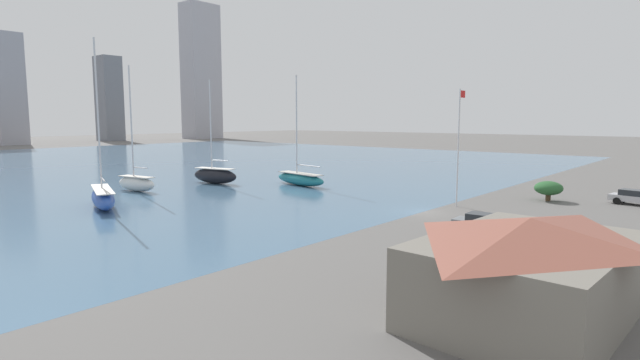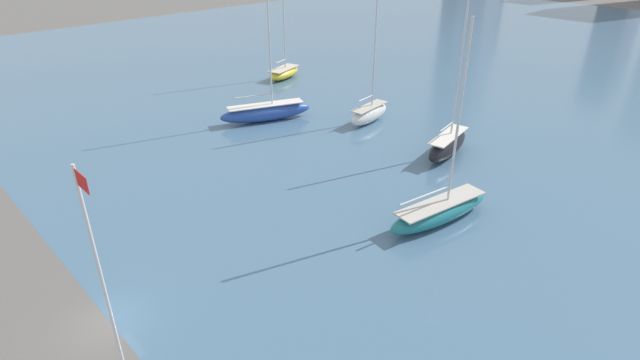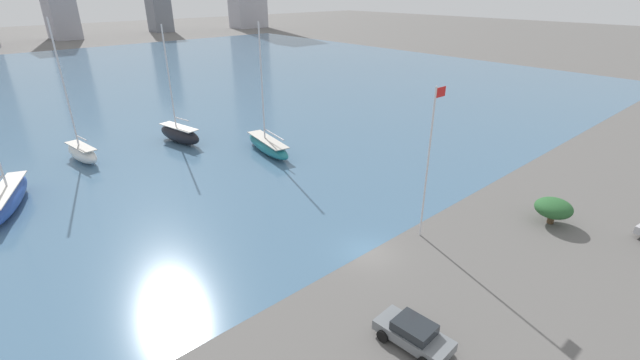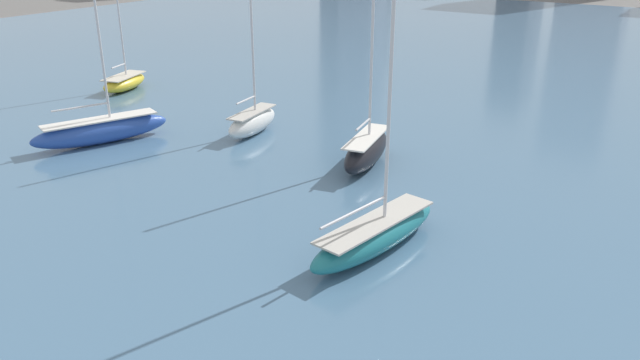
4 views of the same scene
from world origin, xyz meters
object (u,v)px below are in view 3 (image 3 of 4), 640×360
at_px(flag_pole, 429,160).
at_px(sailboat_black, 180,134).
at_px(sailboat_white, 82,152).
at_px(sailboat_blue, 7,198).
at_px(parked_sedan_gray, 414,334).
at_px(sailboat_teal, 268,145).

relative_size(flag_pole, sailboat_black, 0.84).
distance_m(sailboat_white, sailboat_black, 11.08).
bearing_deg(sailboat_blue, sailboat_white, 66.08).
bearing_deg(sailboat_white, flag_pole, -73.60).
distance_m(flag_pole, parked_sedan_gray, 13.13).
height_order(sailboat_white, sailboat_black, sailboat_white).
height_order(sailboat_blue, parked_sedan_gray, sailboat_blue).
bearing_deg(flag_pole, sailboat_black, 97.63).
bearing_deg(sailboat_black, sailboat_blue, -171.89).
height_order(flag_pole, sailboat_blue, sailboat_blue).
xyz_separation_m(flag_pole, sailboat_teal, (1.72, 23.28, -5.48)).
distance_m(sailboat_blue, parked_sedan_gray, 36.36).
distance_m(flag_pole, sailboat_black, 34.27).
bearing_deg(flag_pole, sailboat_teal, 85.76).
distance_m(sailboat_white, sailboat_blue, 11.43).
relative_size(flag_pole, sailboat_blue, 0.70).
height_order(sailboat_white, sailboat_teal, sailboat_white).
bearing_deg(sailboat_teal, flag_pole, -84.84).
bearing_deg(flag_pole, parked_sedan_gray, -145.87).
distance_m(sailboat_blue, sailboat_teal, 25.68).
relative_size(flag_pole, sailboat_teal, 0.81).
bearing_deg(sailboat_white, sailboat_teal, -41.58).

